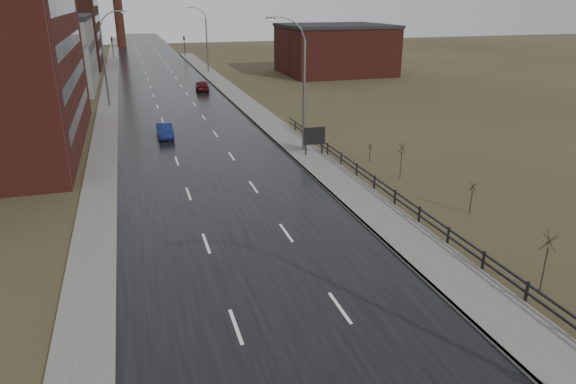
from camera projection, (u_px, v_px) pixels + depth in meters
road at (176, 106)px, 64.56m from camera, size 14.00×300.00×0.06m
sidewalk_right at (305, 153)px, 44.56m from camera, size 3.20×180.00×0.18m
curb_right at (288, 154)px, 44.14m from camera, size 0.16×180.00×0.18m
sidewalk_left at (108, 109)px, 62.28m from camera, size 2.40×260.00×0.12m
warehouse_mid at (34, 54)px, 73.84m from camera, size 16.32×20.40×10.50m
warehouse_far at (27, 26)px, 98.39m from camera, size 26.52×24.48×15.50m
building_right at (335, 49)px, 91.10m from camera, size 18.36×16.32×8.50m
streetlight_right_mid at (301, 85)px, 43.40m from camera, size 3.36×0.28×11.35m
streetlight_left at (106, 59)px, 62.17m from camera, size 3.36×0.28×11.35m
streetlight_right_far at (205, 39)px, 91.68m from camera, size 3.36×0.28×11.35m
guardrail at (426, 217)px, 29.89m from camera, size 0.10×53.05×1.10m
shrub_c at (546, 260)px, 23.16m from camera, size 0.69×0.73×2.95m
shrub_d at (472, 197)px, 31.85m from camera, size 0.50×0.52×2.09m
shrub_e at (401, 160)px, 38.05m from camera, size 0.65×0.68×2.74m
shrub_f at (370, 152)px, 42.06m from camera, size 0.39×0.41×1.59m
billboard at (314, 137)px, 43.33m from camera, size 1.91×0.17×2.55m
traffic_light_left at (111, 37)px, 114.38m from camera, size 0.58×2.73×5.30m
traffic_light_right at (184, 36)px, 118.80m from camera, size 0.58×2.73×5.30m
car_near at (165, 131)px, 49.46m from camera, size 1.46×4.08×1.34m
car_far at (202, 86)px, 74.70m from camera, size 2.26×4.73×1.56m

